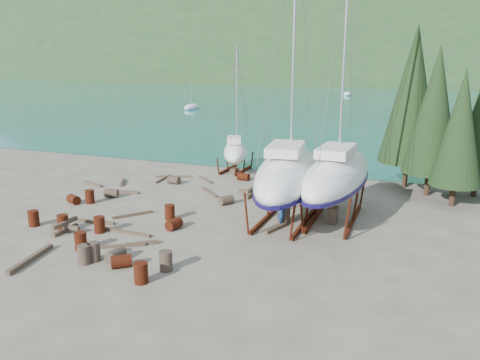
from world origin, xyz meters
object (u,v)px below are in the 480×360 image
(large_sailboat_near, at_px, (288,173))
(large_sailboat_far, at_px, (336,175))
(worker, at_px, (282,211))
(small_sailboat_shore, at_px, (236,151))

(large_sailboat_near, relative_size, large_sailboat_far, 1.04)
(worker, bearing_deg, large_sailboat_far, -54.76)
(worker, bearing_deg, large_sailboat_near, -2.94)
(large_sailboat_far, relative_size, small_sailboat_shore, 1.63)
(small_sailboat_shore, bearing_deg, large_sailboat_near, -75.60)
(small_sailboat_shore, height_order, worker, small_sailboat_shore)
(small_sailboat_shore, distance_m, worker, 13.77)
(large_sailboat_near, distance_m, worker, 2.16)
(large_sailboat_near, height_order, large_sailboat_far, large_sailboat_near)
(large_sailboat_far, height_order, worker, large_sailboat_far)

